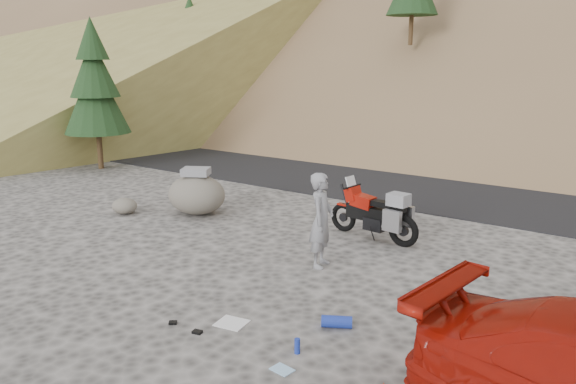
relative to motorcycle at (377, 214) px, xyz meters
name	(u,v)px	position (x,y,z in m)	size (l,w,h in m)	color
ground	(280,282)	(-0.28, -3.02, -0.55)	(140.00, 140.00, 0.00)	#3F3D3A
road	(460,186)	(-0.28, 5.98, -0.55)	(120.00, 7.00, 0.05)	black
conifer_verge	(95,83)	(-11.28, 1.48, 2.34)	(2.20, 2.20, 5.04)	#3B2815
motorcycle	(377,214)	(0.00, 0.00, 0.00)	(2.15, 0.75, 1.28)	black
man	(321,265)	(-0.12, -1.96, -0.55)	(0.63, 0.42, 1.74)	gray
boulder	(197,194)	(-4.48, -0.74, -0.05)	(1.78, 1.64, 1.14)	#555149
small_rock	(125,206)	(-5.93, -1.77, -0.35)	(0.80, 0.76, 0.38)	#555149
gear_white_cloth	(232,323)	(0.07, -4.66, -0.54)	(0.42, 0.37, 0.01)	white
gear_blue_mat	(337,322)	(1.36, -3.89, -0.46)	(0.17, 0.17, 0.43)	#192F9B
gear_bottle	(297,346)	(1.31, -4.80, -0.44)	(0.07, 0.07, 0.20)	#192F9B
gear_glove_a	(197,332)	(-0.12, -5.16, -0.53)	(0.13, 0.09, 0.04)	black
gear_glove_b	(173,323)	(-0.60, -5.17, -0.53)	(0.11, 0.09, 0.04)	black
gear_blue_cloth	(282,370)	(1.39, -5.24, -0.54)	(0.27, 0.20, 0.01)	#9CCAF2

